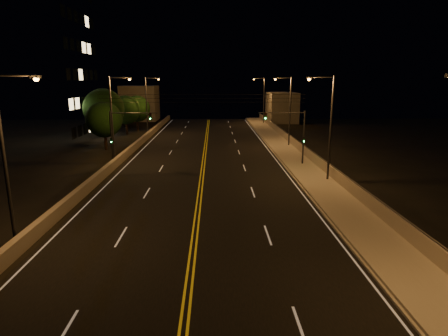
{
  "coord_description": "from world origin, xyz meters",
  "views": [
    {
      "loc": [
        1.21,
        -10.92,
        9.37
      ],
      "look_at": [
        2.0,
        18.0,
        2.5
      ],
      "focal_mm": 30.0,
      "sensor_mm": 36.0,
      "label": 1
    }
  ],
  "objects_px": {
    "streetlight_2": "(288,107)",
    "tree_0": "(104,120)",
    "traffic_signal_left": "(121,132)",
    "tree_3": "(137,109)",
    "streetlight_4": "(8,151)",
    "streetlight_1": "(328,123)",
    "streetlight_5": "(114,114)",
    "streetlight_6": "(148,102)",
    "tree_1": "(104,109)",
    "tree_2": "(126,110)",
    "traffic_signal_right": "(295,132)",
    "streetlight_3": "(263,98)"
  },
  "relations": [
    {
      "from": "streetlight_2",
      "to": "tree_0",
      "type": "distance_m",
      "value": 25.15
    },
    {
      "from": "streetlight_2",
      "to": "streetlight_4",
      "type": "xyz_separation_m",
      "value": [
        -21.47,
        -31.85,
        0.0
      ]
    },
    {
      "from": "streetlight_6",
      "to": "tree_1",
      "type": "bearing_deg",
      "value": -122.61
    },
    {
      "from": "streetlight_2",
      "to": "tree_1",
      "type": "relative_size",
      "value": 1.2
    },
    {
      "from": "streetlight_6",
      "to": "tree_2",
      "type": "xyz_separation_m",
      "value": [
        -4.02,
        0.79,
        -1.34
      ]
    },
    {
      "from": "streetlight_4",
      "to": "tree_1",
      "type": "xyz_separation_m",
      "value": [
        -5.2,
        36.25,
        -0.48
      ]
    },
    {
      "from": "streetlight_4",
      "to": "streetlight_5",
      "type": "bearing_deg",
      "value": 90.0
    },
    {
      "from": "tree_1",
      "to": "traffic_signal_left",
      "type": "bearing_deg",
      "value": -68.74
    },
    {
      "from": "tree_1",
      "to": "streetlight_4",
      "type": "bearing_deg",
      "value": -81.84
    },
    {
      "from": "tree_1",
      "to": "traffic_signal_right",
      "type": "bearing_deg",
      "value": -32.93
    },
    {
      "from": "tree_3",
      "to": "tree_0",
      "type": "bearing_deg",
      "value": -91.9
    },
    {
      "from": "traffic_signal_left",
      "to": "tree_2",
      "type": "xyz_separation_m",
      "value": [
        -5.16,
        25.19,
        0.38
      ]
    },
    {
      "from": "streetlight_4",
      "to": "tree_1",
      "type": "bearing_deg",
      "value": 98.16
    },
    {
      "from": "streetlight_5",
      "to": "tree_0",
      "type": "relative_size",
      "value": 1.5
    },
    {
      "from": "streetlight_1",
      "to": "streetlight_4",
      "type": "relative_size",
      "value": 1.0
    },
    {
      "from": "traffic_signal_left",
      "to": "tree_2",
      "type": "distance_m",
      "value": 25.71
    },
    {
      "from": "tree_0",
      "to": "tree_2",
      "type": "relative_size",
      "value": 0.97
    },
    {
      "from": "streetlight_5",
      "to": "traffic_signal_right",
      "type": "bearing_deg",
      "value": -6.08
    },
    {
      "from": "streetlight_4",
      "to": "tree_2",
      "type": "relative_size",
      "value": 1.45
    },
    {
      "from": "streetlight_5",
      "to": "traffic_signal_right",
      "type": "relative_size",
      "value": 1.59
    },
    {
      "from": "traffic_signal_right",
      "to": "streetlight_3",
      "type": "bearing_deg",
      "value": 87.77
    },
    {
      "from": "streetlight_3",
      "to": "tree_1",
      "type": "distance_m",
      "value": 35.35
    },
    {
      "from": "streetlight_3",
      "to": "traffic_signal_left",
      "type": "bearing_deg",
      "value": -117.25
    },
    {
      "from": "streetlight_6",
      "to": "tree_0",
      "type": "height_order",
      "value": "streetlight_6"
    },
    {
      "from": "streetlight_2",
      "to": "traffic_signal_right",
      "type": "distance_m",
      "value": 12.1
    },
    {
      "from": "streetlight_2",
      "to": "traffic_signal_right",
      "type": "relative_size",
      "value": 1.59
    },
    {
      "from": "tree_0",
      "to": "tree_3",
      "type": "bearing_deg",
      "value": 88.1
    },
    {
      "from": "streetlight_2",
      "to": "streetlight_1",
      "type": "bearing_deg",
      "value": -90.0
    },
    {
      "from": "streetlight_4",
      "to": "streetlight_2",
      "type": "bearing_deg",
      "value": 56.02
    },
    {
      "from": "traffic_signal_left",
      "to": "tree_0",
      "type": "bearing_deg",
      "value": 114.11
    },
    {
      "from": "streetlight_3",
      "to": "traffic_signal_left",
      "type": "height_order",
      "value": "streetlight_3"
    },
    {
      "from": "traffic_signal_right",
      "to": "tree_3",
      "type": "height_order",
      "value": "tree_3"
    },
    {
      "from": "streetlight_5",
      "to": "streetlight_6",
      "type": "xyz_separation_m",
      "value": [
        0.0,
        22.27,
        0.0
      ]
    },
    {
      "from": "traffic_signal_left",
      "to": "tree_1",
      "type": "bearing_deg",
      "value": 111.26
    },
    {
      "from": "streetlight_6",
      "to": "streetlight_5",
      "type": "bearing_deg",
      "value": -90.0
    },
    {
      "from": "streetlight_2",
      "to": "streetlight_5",
      "type": "relative_size",
      "value": 1.0
    },
    {
      "from": "tree_1",
      "to": "tree_2",
      "type": "bearing_deg",
      "value": 82.49
    },
    {
      "from": "streetlight_1",
      "to": "streetlight_5",
      "type": "distance_m",
      "value": 23.21
    },
    {
      "from": "streetlight_2",
      "to": "traffic_signal_left",
      "type": "distance_m",
      "value": 23.61
    },
    {
      "from": "streetlight_6",
      "to": "tree_1",
      "type": "xyz_separation_m",
      "value": [
        -5.2,
        -8.12,
        -0.48
      ]
    },
    {
      "from": "tree_3",
      "to": "tree_1",
      "type": "bearing_deg",
      "value": -99.63
    },
    {
      "from": "tree_0",
      "to": "tree_3",
      "type": "relative_size",
      "value": 0.99
    },
    {
      "from": "tree_0",
      "to": "tree_1",
      "type": "bearing_deg",
      "value": 105.69
    },
    {
      "from": "tree_3",
      "to": "streetlight_2",
      "type": "bearing_deg",
      "value": -35.61
    },
    {
      "from": "tree_0",
      "to": "tree_1",
      "type": "xyz_separation_m",
      "value": [
        -1.6,
        5.69,
        1.01
      ]
    },
    {
      "from": "streetlight_3",
      "to": "tree_1",
      "type": "relative_size",
      "value": 1.2
    },
    {
      "from": "tree_0",
      "to": "tree_3",
      "type": "height_order",
      "value": "tree_3"
    },
    {
      "from": "tree_3",
      "to": "traffic_signal_left",
      "type": "bearing_deg",
      "value": -82.04
    },
    {
      "from": "streetlight_4",
      "to": "tree_3",
      "type": "distance_m",
      "value": 49.47
    },
    {
      "from": "streetlight_4",
      "to": "streetlight_6",
      "type": "distance_m",
      "value": 44.37
    }
  ]
}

